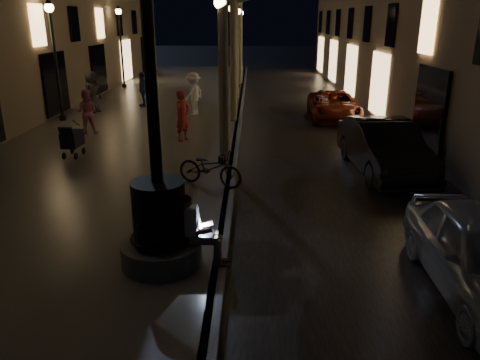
{
  "coord_description": "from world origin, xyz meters",
  "views": [
    {
      "loc": [
        0.54,
        -5.23,
        4.24
      ],
      "look_at": [
        0.34,
        3.0,
        1.4
      ],
      "focal_mm": 35.0,
      "sensor_mm": 36.0,
      "label": 1
    }
  ],
  "objects_px": {
    "lamp_left_b": "(54,45)",
    "lamp_curb_a": "(221,57)",
    "lamp_curb_d": "(241,33)",
    "seated_man_laptop": "(196,227)",
    "pedestrian_blue": "(142,89)",
    "pedestrian_white": "(193,94)",
    "pedestrian_red": "(183,116)",
    "pedestrian_dark": "(92,92)",
    "bicycle": "(210,168)",
    "lamp_left_c": "(120,36)",
    "fountain_lamppost": "(159,209)",
    "car_second": "(384,147)",
    "car_third": "(334,105)",
    "lamp_curb_c": "(238,36)",
    "pedestrian_pink": "(87,112)",
    "lamp_curb_b": "(233,43)",
    "stroller": "(72,139)"
  },
  "relations": [
    {
      "from": "lamp_left_b",
      "to": "lamp_curb_a",
      "type": "bearing_deg",
      "value": -40.2
    },
    {
      "from": "lamp_curb_a",
      "to": "lamp_curb_d",
      "type": "bearing_deg",
      "value": 90.0
    },
    {
      "from": "seated_man_laptop",
      "to": "pedestrian_blue",
      "type": "bearing_deg",
      "value": 105.79
    },
    {
      "from": "pedestrian_white",
      "to": "pedestrian_red",
      "type": "bearing_deg",
      "value": 33.04
    },
    {
      "from": "lamp_curb_a",
      "to": "lamp_curb_d",
      "type": "distance_m",
      "value": 24.0
    },
    {
      "from": "pedestrian_dark",
      "to": "bicycle",
      "type": "distance_m",
      "value": 11.55
    },
    {
      "from": "lamp_left_b",
      "to": "pedestrian_red",
      "type": "bearing_deg",
      "value": -31.05
    },
    {
      "from": "pedestrian_red",
      "to": "pedestrian_blue",
      "type": "distance_m",
      "value": 7.27
    },
    {
      "from": "lamp_left_c",
      "to": "pedestrian_blue",
      "type": "xyz_separation_m",
      "value": [
        2.68,
        -6.68,
        -2.22
      ]
    },
    {
      "from": "lamp_left_b",
      "to": "pedestrian_white",
      "type": "bearing_deg",
      "value": 14.41
    },
    {
      "from": "fountain_lamppost",
      "to": "seated_man_laptop",
      "type": "xyz_separation_m",
      "value": [
        0.61,
        -0.0,
        -0.33
      ]
    },
    {
      "from": "lamp_left_c",
      "to": "car_second",
      "type": "relative_size",
      "value": 1.04
    },
    {
      "from": "lamp_curb_a",
      "to": "pedestrian_dark",
      "type": "distance_m",
      "value": 10.29
    },
    {
      "from": "car_third",
      "to": "pedestrian_red",
      "type": "xyz_separation_m",
      "value": [
        -5.99,
        -4.79,
        0.45
      ]
    },
    {
      "from": "lamp_curb_d",
      "to": "seated_man_laptop",
      "type": "bearing_deg",
      "value": -90.17
    },
    {
      "from": "lamp_curb_d",
      "to": "lamp_left_b",
      "type": "distance_m",
      "value": 19.35
    },
    {
      "from": "fountain_lamppost",
      "to": "lamp_left_c",
      "type": "bearing_deg",
      "value": 106.22
    },
    {
      "from": "fountain_lamppost",
      "to": "pedestrian_dark",
      "type": "height_order",
      "value": "fountain_lamppost"
    },
    {
      "from": "lamp_curb_c",
      "to": "car_third",
      "type": "relative_size",
      "value": 1.08
    },
    {
      "from": "lamp_left_c",
      "to": "car_second",
      "type": "bearing_deg",
      "value": -54.07
    },
    {
      "from": "fountain_lamppost",
      "to": "car_second",
      "type": "bearing_deg",
      "value": 47.36
    },
    {
      "from": "lamp_curb_d",
      "to": "pedestrian_pink",
      "type": "height_order",
      "value": "lamp_curb_d"
    },
    {
      "from": "bicycle",
      "to": "car_third",
      "type": "bearing_deg",
      "value": -3.02
    },
    {
      "from": "seated_man_laptop",
      "to": "lamp_curb_b",
      "type": "bearing_deg",
      "value": 89.64
    },
    {
      "from": "lamp_left_b",
      "to": "pedestrian_red",
      "type": "height_order",
      "value": "lamp_left_b"
    },
    {
      "from": "lamp_curb_b",
      "to": "lamp_left_c",
      "type": "relative_size",
      "value": 1.0
    },
    {
      "from": "pedestrian_pink",
      "to": "bicycle",
      "type": "distance_m",
      "value": 7.54
    },
    {
      "from": "fountain_lamppost",
      "to": "car_second",
      "type": "distance_m",
      "value": 7.89
    },
    {
      "from": "fountain_lamppost",
      "to": "car_second",
      "type": "relative_size",
      "value": 1.13
    },
    {
      "from": "stroller",
      "to": "pedestrian_pink",
      "type": "bearing_deg",
      "value": 103.24
    },
    {
      "from": "seated_man_laptop",
      "to": "lamp_curb_b",
      "type": "xyz_separation_m",
      "value": [
        0.09,
        14.0,
        2.35
      ]
    },
    {
      "from": "seated_man_laptop",
      "to": "car_second",
      "type": "height_order",
      "value": "car_second"
    },
    {
      "from": "car_third",
      "to": "pedestrian_dark",
      "type": "xyz_separation_m",
      "value": [
        -10.84,
        0.36,
        0.51
      ]
    },
    {
      "from": "lamp_left_b",
      "to": "bicycle",
      "type": "relative_size",
      "value": 2.71
    },
    {
      "from": "seated_man_laptop",
      "to": "stroller",
      "type": "bearing_deg",
      "value": 124.83
    },
    {
      "from": "lamp_curb_d",
      "to": "car_third",
      "type": "relative_size",
      "value": 1.08
    },
    {
      "from": "lamp_curb_b",
      "to": "car_third",
      "type": "height_order",
      "value": "lamp_curb_b"
    },
    {
      "from": "lamp_curb_b",
      "to": "stroller",
      "type": "distance_m",
      "value": 9.13
    },
    {
      "from": "seated_man_laptop",
      "to": "lamp_curb_a",
      "type": "bearing_deg",
      "value": 89.15
    },
    {
      "from": "lamp_curb_c",
      "to": "lamp_curb_d",
      "type": "bearing_deg",
      "value": 90.0
    },
    {
      "from": "lamp_curb_d",
      "to": "lamp_left_c",
      "type": "distance_m",
      "value": 10.7
    },
    {
      "from": "seated_man_laptop",
      "to": "pedestrian_dark",
      "type": "xyz_separation_m",
      "value": [
        -6.28,
        13.8,
        0.24
      ]
    },
    {
      "from": "lamp_curb_a",
      "to": "fountain_lamppost",
      "type": "bearing_deg",
      "value": -96.65
    },
    {
      "from": "pedestrian_blue",
      "to": "pedestrian_red",
      "type": "bearing_deg",
      "value": 2.67
    },
    {
      "from": "lamp_curb_c",
      "to": "pedestrian_white",
      "type": "height_order",
      "value": "lamp_curb_c"
    },
    {
      "from": "pedestrian_white",
      "to": "bicycle",
      "type": "bearing_deg",
      "value": 39.9
    },
    {
      "from": "seated_man_laptop",
      "to": "pedestrian_red",
      "type": "bearing_deg",
      "value": 99.46
    },
    {
      "from": "pedestrian_white",
      "to": "pedestrian_blue",
      "type": "relative_size",
      "value": 1.12
    },
    {
      "from": "seated_man_laptop",
      "to": "lamp_left_c",
      "type": "xyz_separation_m",
      "value": [
        -7.01,
        22.0,
        2.35
      ]
    },
    {
      "from": "lamp_curb_b",
      "to": "pedestrian_blue",
      "type": "relative_size",
      "value": 2.93
    }
  ]
}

